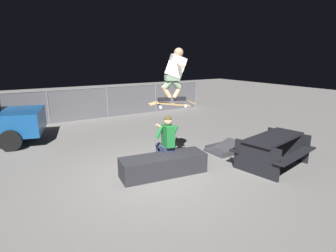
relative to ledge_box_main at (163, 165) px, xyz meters
name	(u,v)px	position (x,y,z in m)	size (l,w,h in m)	color
ground_plane	(155,176)	(-0.20, 0.02, -0.22)	(40.00, 40.00, 0.00)	slate
ledge_box_main	(163,165)	(0.00, 0.00, 0.00)	(1.93, 0.60, 0.44)	#28282D
person_sitting_on_ledge	(166,139)	(0.27, 0.32, 0.48)	(0.60, 0.78, 1.28)	#2D3856
skateboard	(172,104)	(0.27, 0.08, 1.35)	(1.03, 0.50, 0.14)	#AD8451
skater_airborne	(175,72)	(0.33, 0.06, 2.04)	(0.64, 0.87, 1.12)	black
kicker_ramp	(226,149)	(2.29, 0.41, -0.17)	(1.04, 0.80, 0.31)	#38383D
picnic_table_back	(273,146)	(2.51, -0.95, 0.28)	(1.92, 1.64, 0.75)	black
fence_back	(79,104)	(-0.20, 6.44, 0.48)	(12.05, 0.05, 1.32)	slate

